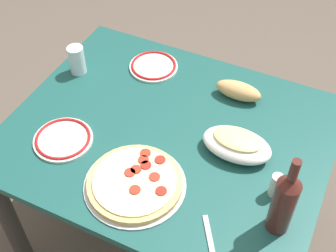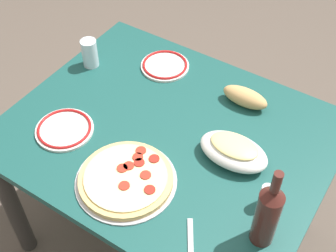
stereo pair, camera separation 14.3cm
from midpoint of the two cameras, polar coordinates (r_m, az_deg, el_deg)
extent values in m
plane|color=brown|center=(2.20, -1.91, -13.28)|extent=(8.00, 8.00, 0.00)
cube|color=#194C47|center=(1.64, -2.49, -1.19)|extent=(1.13, 0.91, 0.03)
cylinder|color=#33302D|center=(1.96, -21.15, -11.07)|extent=(0.07, 0.07, 0.67)
cylinder|color=#33302D|center=(2.32, -8.80, 3.55)|extent=(0.07, 0.07, 0.67)
cylinder|color=#33302D|center=(2.07, 15.54, -4.78)|extent=(0.07, 0.07, 0.67)
cylinder|color=#B7B7BC|center=(1.49, -6.90, -7.45)|extent=(0.33, 0.33, 0.01)
cylinder|color=#DBB26B|center=(1.48, -6.94, -7.17)|extent=(0.31, 0.31, 0.02)
cylinder|color=beige|center=(1.47, -6.98, -6.90)|extent=(0.27, 0.27, 0.01)
cylinder|color=maroon|center=(1.50, -5.51, -5.01)|extent=(0.04, 0.04, 0.00)
cylinder|color=#B22D1E|center=(1.44, -6.99, -8.03)|extent=(0.04, 0.04, 0.00)
cylinder|color=#B22D1E|center=(1.46, -4.50, -6.47)|extent=(0.04, 0.04, 0.00)
cylinder|color=maroon|center=(1.51, -3.71, -4.35)|extent=(0.04, 0.04, 0.00)
cylinder|color=#B22D1E|center=(1.51, -5.79, -4.33)|extent=(0.04, 0.04, 0.00)
cylinder|color=#B22D1E|center=(1.49, -6.76, -5.52)|extent=(0.04, 0.04, 0.00)
cylinder|color=maroon|center=(1.43, -3.73, -8.23)|extent=(0.04, 0.04, 0.00)
cylinder|color=#B22D1E|center=(1.53, -5.50, -3.49)|extent=(0.04, 0.04, 0.00)
cylinder|color=#B22D1E|center=(1.48, -7.54, -5.89)|extent=(0.04, 0.04, 0.00)
ellipsoid|color=white|center=(1.55, 5.97, -2.48)|extent=(0.24, 0.15, 0.07)
ellipsoid|color=#AD2819|center=(1.54, 6.00, -2.18)|extent=(0.20, 0.12, 0.03)
ellipsoid|color=#EFD684|center=(1.53, 6.05, -1.73)|extent=(0.17, 0.10, 0.02)
cylinder|color=#471E19|center=(1.34, 11.10, -9.96)|extent=(0.07, 0.07, 0.21)
cone|color=#471E19|center=(1.24, 11.86, -6.96)|extent=(0.07, 0.07, 0.03)
cylinder|color=#471E19|center=(1.20, 12.22, -5.55)|extent=(0.03, 0.03, 0.07)
cylinder|color=silver|center=(1.88, -13.45, 7.91)|extent=(0.06, 0.06, 0.12)
cylinder|color=white|center=(1.65, -15.35, -1.79)|extent=(0.21, 0.21, 0.01)
torus|color=red|center=(1.65, -15.40, -1.60)|extent=(0.19, 0.19, 0.01)
cylinder|color=white|center=(1.89, -3.99, 7.28)|extent=(0.20, 0.20, 0.01)
torus|color=red|center=(1.88, -4.00, 7.47)|extent=(0.18, 0.18, 0.01)
ellipsoid|color=tan|center=(1.74, 6.45, 4.28)|extent=(0.18, 0.07, 0.07)
cylinder|color=silver|center=(1.46, 10.53, -7.55)|extent=(0.04, 0.04, 0.07)
cylinder|color=#B7B7BC|center=(1.42, 10.76, -6.52)|extent=(0.04, 0.04, 0.01)
cube|color=#B7B7BC|center=(1.37, 2.21, -14.22)|extent=(0.10, 0.15, 0.00)
camera|label=1|loc=(0.07, -92.55, -2.71)|focal=48.97mm
camera|label=2|loc=(0.07, 87.45, 2.71)|focal=48.97mm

